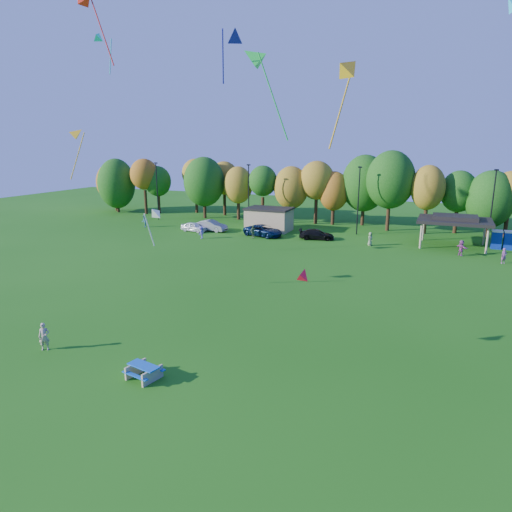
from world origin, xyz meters
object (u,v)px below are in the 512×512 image
at_px(picnic_table, 144,371).
at_px(car_c, 263,231).
at_px(car_a, 194,227).
at_px(porta_potties, 509,240).
at_px(car_b, 211,226).
at_px(car_d, 317,234).
at_px(kite_flyer, 44,337).

distance_m(picnic_table, car_c, 38.39).
bearing_deg(picnic_table, car_a, 128.07).
bearing_deg(porta_potties, car_b, -174.55).
bearing_deg(car_c, car_d, -68.72).
bearing_deg(kite_flyer, car_c, 56.97).
bearing_deg(car_c, porta_potties, -66.77).
bearing_deg(porta_potties, car_d, -171.43).
bearing_deg(car_c, kite_flyer, -163.59).
xyz_separation_m(porta_potties, car_d, (-22.16, -3.34, -0.45)).
height_order(picnic_table, car_a, car_a).
bearing_deg(porta_potties, picnic_table, -116.78).
relative_size(car_b, car_d, 1.04).
height_order(picnic_table, kite_flyer, kite_flyer).
distance_m(car_b, car_d, 15.20).
bearing_deg(picnic_table, porta_potties, 74.60).
xyz_separation_m(kite_flyer, car_c, (-0.73, 36.94, -0.10)).
xyz_separation_m(car_a, car_d, (17.28, 1.49, -0.00)).
bearing_deg(porta_potties, car_a, -173.03).
xyz_separation_m(porta_potties, kite_flyer, (-28.54, -41.03, -0.25)).
distance_m(car_c, car_d, 7.15).
distance_m(porta_potties, picnic_table, 46.56).
bearing_deg(car_d, car_b, 78.28).
height_order(kite_flyer, car_b, kite_flyer).
bearing_deg(car_a, car_b, -51.29).
xyz_separation_m(kite_flyer, car_a, (-10.90, 36.20, -0.20)).
relative_size(picnic_table, car_d, 0.45).
bearing_deg(car_d, porta_potties, -94.01).
bearing_deg(car_d, car_a, 82.33).
relative_size(car_a, car_d, 0.86).
bearing_deg(picnic_table, car_d, 103.16).
xyz_separation_m(picnic_table, car_d, (-1.19, 38.22, 0.20)).
bearing_deg(picnic_table, kite_flyer, -172.65).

